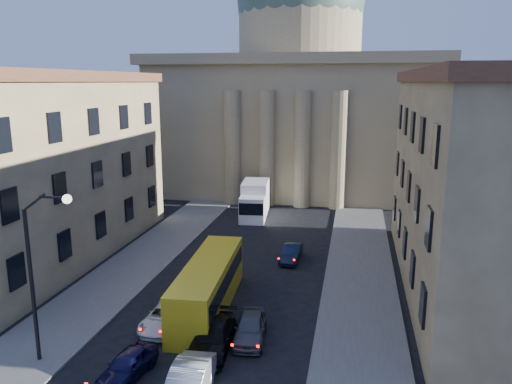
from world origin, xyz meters
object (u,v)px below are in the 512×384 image
Objects in this scene: box_truck at (255,201)px; city_bus at (208,284)px; car_left_near at (128,365)px; street_lamp at (39,264)px.

city_bus is at bearing -91.46° from box_truck.
car_left_near is 0.57× the size of box_truck.
car_left_near is 8.15m from city_bus.
street_lamp is 10.39m from city_bus.
box_truck is at bearing 81.09° from street_lamp.
car_left_near is 29.91m from box_truck.
city_bus is at bearing 85.89° from car_left_near.
street_lamp reaches higher than city_bus.
city_bus is 22.03m from box_truck.
street_lamp reaches higher than car_left_near.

